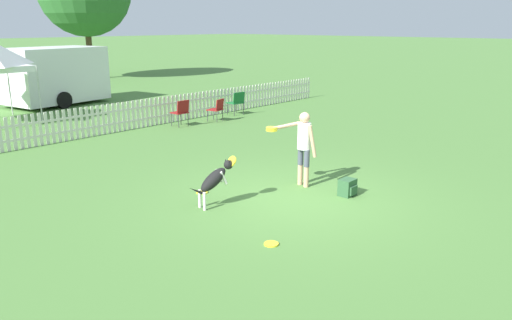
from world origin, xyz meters
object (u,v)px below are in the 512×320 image
Objects in this scene: folding_chair_center at (237,101)px; equipment_trailer at (55,75)px; handler_person at (302,141)px; folding_chair_green_right at (181,111)px; frisbee_near_handler at (202,192)px; folding_chair_blue_left at (217,108)px; backpack_on_grass at (348,187)px; leaping_dog at (215,178)px; frisbee_near_dog at (271,244)px.

equipment_trailer reaches higher than folding_chair_center.
handler_person is 0.33× the size of equipment_trailer.
handler_person reaches higher than folding_chair_green_right.
frisbee_near_handler is 6.99m from folding_chair_green_right.
folding_chair_blue_left is 8.14m from equipment_trailer.
handler_person is 1.98× the size of folding_chair_blue_left.
folding_chair_green_right is at bearing -6.14° from handler_person.
backpack_on_grass is 0.39× the size of folding_chair_center.
folding_chair_blue_left is at bearing 149.39° from leaping_dog.
leaping_dog is at bearing 57.17° from folding_chair_green_right.
folding_chair_blue_left is (3.74, 7.68, 0.31)m from backpack_on_grass.
handler_person reaches higher than backpack_on_grass.
folding_chair_green_right is (2.29, 7.90, 0.37)m from backpack_on_grass.
leaping_dog is (-2.05, 0.48, -0.44)m from handler_person.
leaping_dog is 1.27× the size of folding_chair_blue_left.
folding_chair_blue_left is 1.45m from folding_chair_center.
leaping_dog is 7.78m from folding_chair_green_right.
folding_chair_green_right is at bearing 58.39° from frisbee_near_dog.
leaping_dog is at bearing 31.44° from folding_chair_blue_left.
leaping_dog is 2.70m from backpack_on_grass.
folding_chair_green_right is at bearing -94.65° from equipment_trailer.
frisbee_near_handler is 0.27× the size of folding_chair_center.
frisbee_near_dog is 11.59m from folding_chair_center.
folding_chair_green_right is at bearing 10.69° from folding_chair_center.
backpack_on_grass is at bearing 49.44° from folding_chair_blue_left.
frisbee_near_dog is at bearing 60.66° from folding_chair_green_right.
handler_person is 7.68m from folding_chair_blue_left.
frisbee_near_dog is at bearing 54.13° from folding_chair_center.
folding_chair_green_right reaches higher than frisbee_near_handler.
leaping_dog is 9.80m from folding_chair_center.
folding_chair_blue_left is at bearing 43.95° from frisbee_near_handler.
leaping_dog is at bearing 144.75° from backpack_on_grass.
equipment_trailer reaches higher than folding_chair_blue_left.
folding_chair_center is 0.18× the size of equipment_trailer.
folding_chair_center is (5.13, 8.07, 0.36)m from backpack_on_grass.
backpack_on_grass is (1.85, -2.29, 0.16)m from frisbee_near_handler.
folding_chair_blue_left reaches higher than backpack_on_grass.
handler_person is at bearing -35.46° from frisbee_near_handler.
handler_person is 2.33m from frisbee_near_handler.
equipment_trailer reaches higher than frisbee_near_handler.
frisbee_near_handler is at bearing 128.92° from backpack_on_grass.
folding_chair_center is at bearing -179.26° from folding_chair_blue_left.
handler_person is 1.77× the size of folding_chair_green_right.
backpack_on_grass is 8.55m from folding_chair_blue_left.
backpack_on_grass is (0.13, -1.07, -0.82)m from handler_person.
leaping_dog reaches higher than folding_chair_blue_left.
leaping_dog is 8.53m from folding_chair_blue_left.
leaping_dog reaches higher than frisbee_near_dog.
frisbee_near_handler is at bearing 29.33° from folding_chair_blue_left.
handler_person is at bearing 28.14° from frisbee_near_dog.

